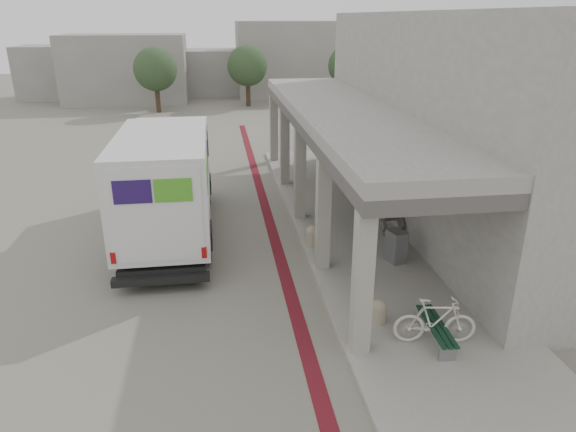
{
  "coord_description": "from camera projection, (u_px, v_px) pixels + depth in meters",
  "views": [
    {
      "loc": [
        -0.72,
        -12.52,
        6.83
      ],
      "look_at": [
        1.16,
        0.8,
        1.6
      ],
      "focal_mm": 32.0,
      "sensor_mm": 36.0,
      "label": 1
    }
  ],
  "objects": [
    {
      "name": "bollard_far",
      "position": [
        312.0,
        235.0,
        16.05
      ],
      "size": [
        0.44,
        0.44,
        0.65
      ],
      "color": "gray",
      "rests_on": "sidewalk"
    },
    {
      "name": "ground",
      "position": [
        250.0,
        283.0,
        14.12
      ],
      "size": [
        120.0,
        120.0,
        0.0
      ],
      "primitive_type": "plane",
      "color": "slate",
      "rests_on": "ground"
    },
    {
      "name": "bicycle_cream",
      "position": [
        435.0,
        321.0,
        11.14
      ],
      "size": [
        1.87,
        0.77,
        1.09
      ],
      "primitive_type": "imported",
      "rotation": [
        0.0,
        0.0,
        1.42
      ],
      "color": "beige",
      "rests_on": "sidewalk"
    },
    {
      "name": "tree_right",
      "position": [
        348.0,
        66.0,
        41.03
      ],
      "size": [
        3.2,
        3.2,
        4.8
      ],
      "color": "#38281C",
      "rests_on": "ground"
    },
    {
      "name": "sidewalk",
      "position": [
        390.0,
        271.0,
        14.62
      ],
      "size": [
        4.4,
        28.0,
        0.12
      ],
      "primitive_type": "cube",
      "color": "gray",
      "rests_on": "ground"
    },
    {
      "name": "bollard_near",
      "position": [
        379.0,
        311.0,
        12.03
      ],
      "size": [
        0.37,
        0.37,
        0.56
      ],
      "color": "gray",
      "rests_on": "sidewalk"
    },
    {
      "name": "tree_left",
      "position": [
        155.0,
        69.0,
        38.16
      ],
      "size": [
        3.2,
        3.2,
        4.8
      ],
      "color": "#38281C",
      "rests_on": "ground"
    },
    {
      "name": "distant_backdrop",
      "position": [
        189.0,
        66.0,
        45.89
      ],
      "size": [
        28.0,
        10.0,
        6.5
      ],
      "color": "gray",
      "rests_on": "ground"
    },
    {
      "name": "bench",
      "position": [
        436.0,
        329.0,
        11.3
      ],
      "size": [
        0.46,
        1.73,
        0.4
      ],
      "rotation": [
        0.0,
        0.0,
        -0.05
      ],
      "color": "gray",
      "rests_on": "sidewalk"
    },
    {
      "name": "bike_lane_stripe",
      "position": [
        278.0,
        250.0,
        16.09
      ],
      "size": [
        0.35,
        40.0,
        0.01
      ],
      "primitive_type": "cube",
      "color": "maroon",
      "rests_on": "ground"
    },
    {
      "name": "tree_mid",
      "position": [
        247.0,
        66.0,
        40.91
      ],
      "size": [
        3.2,
        3.2,
        4.8
      ],
      "color": "#38281C",
      "rests_on": "ground"
    },
    {
      "name": "transit_building",
      "position": [
        434.0,
        122.0,
        17.93
      ],
      "size": [
        7.6,
        17.0,
        7.0
      ],
      "color": "gray",
      "rests_on": "ground"
    },
    {
      "name": "fedex_truck",
      "position": [
        167.0,
        180.0,
        16.63
      ],
      "size": [
        2.68,
        8.41,
        3.58
      ],
      "rotation": [
        0.0,
        0.0,
        0.0
      ],
      "color": "black",
      "rests_on": "ground"
    },
    {
      "name": "utility_cabinet",
      "position": [
        396.0,
        246.0,
        14.94
      ],
      "size": [
        0.56,
        0.66,
        0.95
      ],
      "primitive_type": "cube",
      "rotation": [
        0.0,
        0.0,
        0.26
      ],
      "color": "slate",
      "rests_on": "sidewalk"
    }
  ]
}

